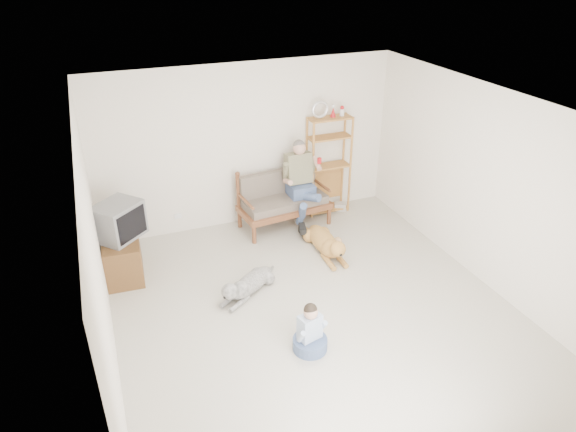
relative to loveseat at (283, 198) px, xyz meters
name	(u,v)px	position (x,y,z in m)	size (l,w,h in m)	color
floor	(315,310)	(-0.47, -2.38, -0.49)	(5.50, 5.50, 0.00)	beige
ceiling	(321,109)	(-0.47, -2.38, 2.21)	(5.50, 5.50, 0.00)	white
wall_back	(248,146)	(-0.47, 0.37, 0.86)	(5.00, 5.00, 0.00)	silver
wall_front	(469,382)	(-0.47, -5.13, 0.86)	(5.00, 5.00, 0.00)	silver
wall_left	(97,262)	(-2.97, -2.38, 0.86)	(5.50, 5.50, 0.00)	silver
wall_right	(486,188)	(2.03, -2.38, 0.86)	(5.50, 5.50, 0.00)	silver
loveseat	(283,198)	(0.00, 0.00, 0.00)	(1.56, 0.85, 0.95)	brown
man	(302,191)	(0.25, -0.22, 0.19)	(0.56, 0.80, 1.30)	#485884
etagere	(328,165)	(0.91, 0.17, 0.41)	(0.77, 0.34, 2.03)	#C2823D
book_stack	(340,206)	(1.15, 0.12, -0.42)	(0.20, 0.15, 0.13)	silver
tv_stand	(123,257)	(-2.69, -0.59, -0.19)	(0.56, 0.93, 0.60)	brown
crt_tv	(119,221)	(-2.66, -0.55, 0.37)	(0.79, 0.78, 0.52)	slate
wall_outlet	(178,216)	(-1.72, 0.36, -0.19)	(0.12, 0.02, 0.08)	white
golden_retriever	(326,243)	(0.29, -1.13, -0.32)	(0.37, 1.37, 0.41)	#BE8342
shaggy_dog	(247,285)	(-1.19, -1.70, -0.34)	(1.02, 0.78, 0.36)	beige
terrier	(329,242)	(0.39, -1.00, -0.39)	(0.42, 0.50, 0.23)	white
child	(310,333)	(-0.82, -3.01, -0.25)	(0.41, 0.41, 0.65)	#485884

